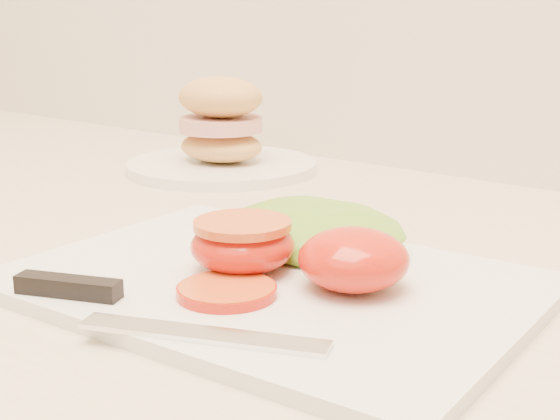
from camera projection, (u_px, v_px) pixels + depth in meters
The scene contains 7 objects.
cutting_board at pixel (271, 284), 0.53m from camera, with size 0.34×0.25×0.01m, color silver.
tomato_half_dome at pixel (354, 259), 0.50m from camera, with size 0.07×0.07×0.04m, color red.
tomato_half_cut at pixel (243, 243), 0.54m from camera, with size 0.07×0.07×0.04m.
tomato_slice_0 at pixel (227, 291), 0.49m from camera, with size 0.06×0.06×0.01m, color #CB5C24.
lettuce_leaf_0 at pixel (311, 230), 0.59m from camera, with size 0.15×0.10×0.03m, color #83C434.
knife at pixel (117, 304), 0.47m from camera, with size 0.22×0.07×0.01m.
sandwich_plate at pixel (221, 138), 0.91m from camera, with size 0.22×0.22×0.11m.
Camera 1 is at (0.03, 1.20, 1.12)m, focal length 50.00 mm.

